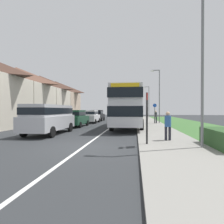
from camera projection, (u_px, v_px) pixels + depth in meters
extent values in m
plane|color=#2D3033|center=(84.00, 147.00, 9.20)|extent=(120.00, 120.00, 0.00)
cube|color=silver|center=(107.00, 130.00, 17.14)|extent=(0.14, 60.00, 0.01)
cube|color=gray|center=(158.00, 132.00, 14.66)|extent=(3.20, 68.00, 0.12)
cube|color=#3D6B33|center=(218.00, 133.00, 14.15)|extent=(6.00, 68.00, 0.08)
cube|color=#2D5128|center=(223.00, 140.00, 8.50)|extent=(1.10, 2.94, 0.90)
cube|color=#BCBCC1|center=(128.00, 114.00, 19.09)|extent=(2.50, 11.25, 1.65)
cube|color=#BCBCC1|center=(128.00, 98.00, 19.07)|extent=(2.45, 11.02, 1.55)
cube|color=black|center=(128.00, 111.00, 19.09)|extent=(2.52, 11.30, 0.76)
cube|color=black|center=(128.00, 97.00, 19.07)|extent=(2.52, 11.30, 0.72)
cube|color=gold|center=(125.00, 86.00, 13.54)|extent=(2.00, 0.08, 0.44)
cylinder|color=black|center=(118.00, 121.00, 22.71)|extent=(0.30, 1.00, 1.00)
cylinder|color=black|center=(140.00, 121.00, 22.41)|extent=(0.30, 1.00, 1.00)
cylinder|color=black|center=(112.00, 125.00, 16.18)|extent=(0.30, 1.00, 1.00)
cylinder|color=black|center=(142.00, 125.00, 15.88)|extent=(0.30, 1.00, 1.00)
cube|color=#B7B7BC|center=(50.00, 122.00, 14.05)|extent=(1.95, 5.55, 0.97)
cube|color=#B7B7BC|center=(50.00, 110.00, 14.04)|extent=(1.72, 5.11, 0.79)
cube|color=black|center=(50.00, 111.00, 14.04)|extent=(1.75, 5.16, 0.44)
cylinder|color=black|center=(48.00, 127.00, 15.88)|extent=(0.20, 0.72, 0.72)
cylinder|color=black|center=(70.00, 127.00, 15.65)|extent=(0.20, 0.72, 0.72)
cylinder|color=black|center=(24.00, 132.00, 12.46)|extent=(0.20, 0.72, 0.72)
cylinder|color=black|center=(52.00, 132.00, 12.23)|extent=(0.20, 0.72, 0.72)
cube|color=#19472D|center=(76.00, 120.00, 20.27)|extent=(1.74, 4.59, 0.79)
cube|color=#19472D|center=(75.00, 113.00, 20.03)|extent=(1.53, 2.53, 0.65)
cube|color=black|center=(75.00, 114.00, 20.03)|extent=(1.56, 2.55, 0.36)
cylinder|color=black|center=(73.00, 123.00, 21.79)|extent=(0.20, 0.60, 0.60)
cylinder|color=black|center=(87.00, 123.00, 21.59)|extent=(0.20, 0.60, 0.60)
cylinder|color=black|center=(63.00, 125.00, 18.96)|extent=(0.20, 0.60, 0.60)
cylinder|color=black|center=(80.00, 125.00, 18.76)|extent=(0.20, 0.60, 0.60)
cube|color=silver|center=(91.00, 118.00, 26.02)|extent=(1.72, 4.25, 0.78)
cube|color=silver|center=(91.00, 113.00, 25.80)|extent=(1.52, 2.34, 0.64)
cube|color=black|center=(91.00, 113.00, 25.80)|extent=(1.55, 2.36, 0.36)
cylinder|color=black|center=(87.00, 120.00, 27.43)|extent=(0.20, 0.60, 0.60)
cylinder|color=black|center=(99.00, 120.00, 27.23)|extent=(0.20, 0.60, 0.60)
cylinder|color=black|center=(82.00, 121.00, 24.81)|extent=(0.20, 0.60, 0.60)
cylinder|color=black|center=(95.00, 121.00, 24.61)|extent=(0.20, 0.60, 0.60)
cube|color=black|center=(97.00, 117.00, 30.84)|extent=(1.84, 3.98, 0.79)
cube|color=black|center=(97.00, 112.00, 30.64)|extent=(1.62, 2.19, 0.65)
cube|color=black|center=(97.00, 112.00, 30.64)|extent=(1.65, 2.21, 0.36)
cylinder|color=black|center=(93.00, 119.00, 32.18)|extent=(0.20, 0.60, 0.60)
cylinder|color=black|center=(104.00, 119.00, 31.97)|extent=(0.20, 0.60, 0.60)
cylinder|color=black|center=(90.00, 119.00, 29.73)|extent=(0.20, 0.60, 0.60)
cylinder|color=black|center=(101.00, 119.00, 29.51)|extent=(0.20, 0.60, 0.60)
cylinder|color=#23232D|center=(166.00, 135.00, 10.45)|extent=(0.14, 0.14, 0.85)
cylinder|color=#23232D|center=(170.00, 135.00, 10.43)|extent=(0.14, 0.14, 0.85)
cylinder|color=#2D599E|center=(168.00, 121.00, 10.43)|extent=(0.34, 0.34, 0.60)
sphere|color=tan|center=(168.00, 114.00, 10.43)|extent=(0.22, 0.22, 0.22)
cylinder|color=#23232D|center=(155.00, 121.00, 23.72)|extent=(0.14, 0.14, 0.85)
cylinder|color=#23232D|center=(156.00, 121.00, 23.69)|extent=(0.14, 0.14, 0.85)
cylinder|color=#333338|center=(156.00, 115.00, 23.70)|extent=(0.34, 0.34, 0.60)
sphere|color=tan|center=(156.00, 112.00, 23.69)|extent=(0.22, 0.22, 0.22)
cylinder|color=black|center=(147.00, 119.00, 9.31)|extent=(0.09, 0.09, 2.60)
cube|color=red|center=(147.00, 97.00, 9.30)|extent=(0.04, 0.44, 0.32)
cube|color=black|center=(147.00, 114.00, 9.33)|extent=(0.06, 0.52, 0.68)
cylinder|color=slate|center=(155.00, 116.00, 23.43)|extent=(0.08, 0.08, 2.10)
cylinder|color=blue|center=(155.00, 105.00, 23.41)|extent=(0.44, 0.03, 0.44)
cylinder|color=slate|center=(202.00, 64.00, 8.44)|extent=(0.12, 0.12, 7.50)
cylinder|color=slate|center=(159.00, 97.00, 24.34)|extent=(0.12, 0.12, 6.81)
cube|color=slate|center=(156.00, 70.00, 24.36)|extent=(0.90, 0.10, 0.10)
cube|color=silver|center=(152.00, 71.00, 24.41)|extent=(0.36, 0.20, 0.14)
cylinder|color=slate|center=(149.00, 102.00, 41.53)|extent=(0.12, 0.12, 6.78)
cube|color=slate|center=(147.00, 87.00, 41.55)|extent=(0.90, 0.10, 0.10)
cube|color=silver|center=(145.00, 87.00, 41.60)|extent=(0.36, 0.20, 0.14)
cube|color=beige|center=(16.00, 104.00, 24.19)|extent=(7.96, 5.86, 4.88)
pyramid|color=brown|center=(16.00, 76.00, 24.15)|extent=(7.96, 5.86, 2.22)
cube|color=beige|center=(40.00, 105.00, 30.13)|extent=(7.96, 5.86, 4.88)
pyramid|color=#4C3328|center=(40.00, 83.00, 30.09)|extent=(7.96, 5.86, 2.22)
cube|color=#C1A88E|center=(55.00, 106.00, 36.07)|extent=(7.96, 5.86, 4.88)
pyramid|color=#4C3328|center=(55.00, 87.00, 36.03)|extent=(7.96, 5.86, 2.22)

